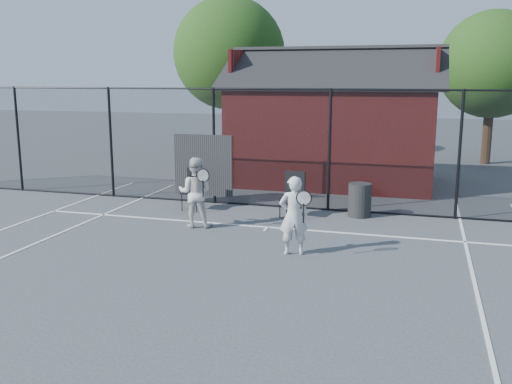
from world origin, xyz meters
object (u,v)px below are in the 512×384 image
(player_back, at_px, (195,192))
(chair_left, at_px, (193,190))
(chair_right, at_px, (292,195))
(waste_bin, at_px, (360,200))
(clubhouse, at_px, (334,131))
(player_front, at_px, (294,215))

(player_back, bearing_deg, chair_left, 114.92)
(chair_left, relative_size, chair_right, 0.96)
(waste_bin, bearing_deg, clubhouse, 106.66)
(player_front, bearing_deg, chair_left, 138.54)
(player_front, xyz_separation_m, chair_right, (-0.69, 2.83, -0.22))
(player_front, bearing_deg, clubhouse, 93.42)
(chair_left, distance_m, waste_bin, 4.09)
(chair_left, xyz_separation_m, chair_right, (2.52, 0.00, 0.02))
(chair_left, relative_size, waste_bin, 1.26)
(player_front, relative_size, chair_left, 1.48)
(clubhouse, bearing_deg, player_front, -86.58)
(clubhouse, height_order, player_front, clubhouse)
(player_front, distance_m, waste_bin, 3.46)
(clubhouse, distance_m, player_front, 7.79)
(clubhouse, height_order, player_back, clubhouse)
(waste_bin, bearing_deg, player_front, -104.39)
(clubhouse, distance_m, chair_left, 5.72)
(chair_left, bearing_deg, waste_bin, 11.15)
(player_front, xyz_separation_m, player_back, (-2.52, 1.35, 0.03))
(chair_right, xyz_separation_m, waste_bin, (1.54, 0.50, -0.12))
(player_back, height_order, chair_left, player_back)
(player_front, relative_size, player_back, 0.96)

